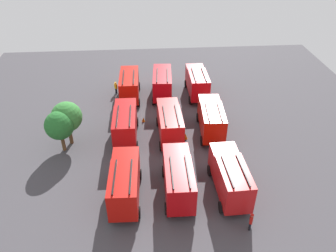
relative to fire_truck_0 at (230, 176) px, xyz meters
name	(u,v)px	position (x,y,z in m)	size (l,w,h in m)	color
ground_plane	(168,136)	(9.68, 5.01, -2.15)	(56.32, 56.32, 0.00)	#423F44
fire_truck_0	(230,176)	(0.00, 0.00, 0.00)	(7.28, 2.95, 3.88)	red
fire_truck_1	(211,118)	(9.84, -0.05, 0.00)	(7.33, 3.08, 3.88)	#AD1105
fire_truck_2	(197,82)	(19.22, 0.22, 0.00)	(7.20, 2.75, 3.88)	#B30A10
fire_truck_3	(178,177)	(0.17, 4.77, 0.00)	(7.22, 2.81, 3.88)	#B7090D
fire_truck_4	(170,122)	(9.32, 4.84, 0.00)	(7.25, 2.88, 3.88)	red
fire_truck_5	(162,83)	(19.40, 5.09, 0.00)	(7.34, 3.12, 3.88)	#AE070F
fire_truck_6	(125,182)	(-0.07, 9.65, 0.00)	(7.26, 2.91, 3.88)	#BA0F0A
fire_truck_7	(125,123)	(9.55, 9.92, 0.00)	(7.22, 2.80, 3.88)	#B00E0F
fire_truck_8	(129,85)	(19.12, 9.65, 0.00)	(7.21, 2.78, 3.88)	#BA1007
firefighter_0	(251,221)	(-4.35, -0.90, -1.14)	(0.47, 0.36, 1.79)	black
firefighter_1	(116,87)	(20.70, 11.69, -1.16)	(0.48, 0.45, 1.77)	black
tree_0	(59,126)	(7.86, 16.77, 1.14)	(3.16, 3.16, 4.89)	brown
tree_1	(67,117)	(9.14, 16.19, 1.37)	(3.38, 3.38, 5.24)	brown
traffic_cone_0	(143,120)	(12.97, 7.88, -1.86)	(0.41, 0.41, 0.59)	#F2600C
traffic_cone_1	(185,136)	(8.93, 3.02, -1.79)	(0.51, 0.51, 0.73)	#F2600C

